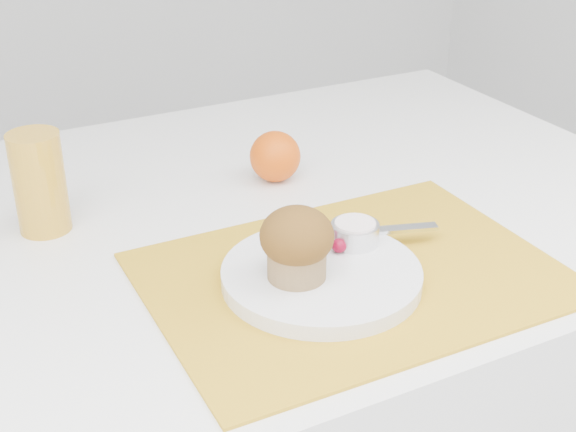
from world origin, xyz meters
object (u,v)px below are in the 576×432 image
orange (275,156)px  muffin (297,243)px  juice_glass (39,183)px  plate (321,276)px  table (243,432)px

orange → muffin: bearing=-112.1°
orange → juice_glass: juice_glass is taller
plate → muffin: 0.06m
juice_glass → orange: bearing=-0.0°
orange → muffin: 0.30m
table → plate: size_ratio=5.43×
table → orange: orange is taller
table → muffin: 0.49m
juice_glass → table: bearing=-16.4°
plate → juice_glass: juice_glass is taller
juice_glass → plate: bearing=-48.7°
plate → muffin: muffin is taller
juice_glass → muffin: bearing=-52.9°
plate → muffin: (-0.03, -0.00, 0.05)m
plate → table: bearing=93.2°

